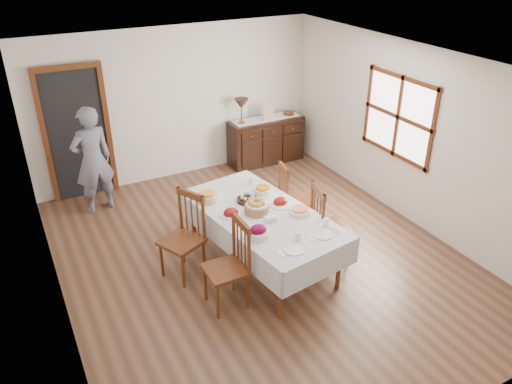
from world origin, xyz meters
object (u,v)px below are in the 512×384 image
chair_right_near (327,224)px  person (92,157)px  dining_table (261,219)px  sideboard (266,141)px  table_lamp (241,104)px  chair_left_far (184,235)px  chair_right_far (292,197)px  chair_left_near (230,264)px

chair_right_near → person: size_ratio=0.61×
dining_table → sideboard: (1.65, 2.86, -0.26)m
sideboard → table_lamp: size_ratio=3.08×
chair_left_far → chair_right_far: size_ratio=1.08×
chair_right_near → chair_left_far: bearing=84.0°
chair_left_near → chair_right_near: chair_right_near is taller
person → table_lamp: 2.76m
chair_right_near → table_lamp: bearing=7.0°
chair_left_near → chair_right_near: bearing=98.0°
chair_left_far → person: person is taller
chair_right_far → table_lamp: (0.33, 2.30, 0.68)m
dining_table → sideboard: sideboard is taller
sideboard → chair_left_far: bearing=-135.1°
dining_table → chair_left_near: bearing=-151.8°
chair_left_far → chair_left_near: bearing=-7.8°
dining_table → chair_left_far: (-0.94, 0.29, -0.12)m
dining_table → chair_right_near: (0.80, -0.32, -0.13)m
chair_left_near → person: size_ratio=0.61×
chair_left_near → chair_right_far: chair_left_near is taller
sideboard → table_lamp: bearing=179.2°
dining_table → chair_right_near: bearing=-30.2°
chair_right_far → person: person is taller
chair_right_far → dining_table: bearing=138.1°
chair_left_near → chair_left_far: chair_left_far is taller
chair_left_near → chair_left_far: size_ratio=0.99×
chair_right_far → table_lamp: bearing=5.0°
chair_right_near → chair_right_far: bearing=12.3°
chair_left_far → table_lamp: size_ratio=2.43×
chair_left_far → sideboard: bearing=109.9°
dining_table → person: person is taller
chair_right_near → chair_right_far: (0.01, 0.88, -0.04)m
chair_left_far → chair_right_near: 1.84m
chair_right_far → sideboard: chair_right_far is taller
dining_table → chair_right_near: 0.87m
chair_left_far → person: (-0.63, 2.20, 0.34)m
dining_table → person: bearing=113.7°
chair_right_near → chair_right_far: size_ratio=1.07×
chair_right_far → sideboard: bearing=-6.8°
chair_left_far → chair_right_far: chair_left_far is taller
chair_right_far → person: bearing=64.4°
chair_right_near → chair_right_far: 0.88m
sideboard → person: bearing=-173.2°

